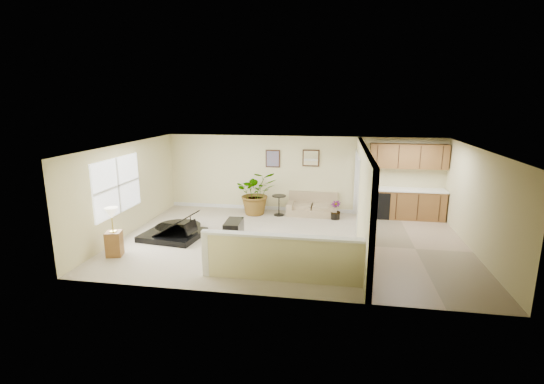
% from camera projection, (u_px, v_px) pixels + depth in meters
% --- Properties ---
extents(floor, '(9.00, 9.00, 0.00)m').
position_uv_depth(floor, '(290.00, 242.00, 10.33)').
color(floor, tan).
rests_on(floor, ground).
extents(back_wall, '(9.00, 0.04, 2.50)m').
position_uv_depth(back_wall, '(301.00, 174.00, 12.92)').
color(back_wall, beige).
rests_on(back_wall, floor).
extents(front_wall, '(9.00, 0.04, 2.50)m').
position_uv_depth(front_wall, '(271.00, 234.00, 7.16)').
color(front_wall, beige).
rests_on(front_wall, floor).
extents(left_wall, '(0.04, 6.00, 2.50)m').
position_uv_depth(left_wall, '(127.00, 189.00, 10.77)').
color(left_wall, beige).
rests_on(left_wall, floor).
extents(right_wall, '(0.04, 6.00, 2.50)m').
position_uv_depth(right_wall, '(479.00, 203.00, 9.32)').
color(right_wall, beige).
rests_on(right_wall, floor).
extents(ceiling, '(9.00, 6.00, 0.04)m').
position_uv_depth(ceiling, '(291.00, 147.00, 9.76)').
color(ceiling, white).
rests_on(ceiling, back_wall).
extents(kitchen_vinyl, '(2.70, 6.00, 0.01)m').
position_uv_depth(kitchen_vinyl, '(415.00, 249.00, 9.82)').
color(kitchen_vinyl, gray).
rests_on(kitchen_vinyl, floor).
extents(interior_partition, '(0.18, 5.99, 2.50)m').
position_uv_depth(interior_partition, '(362.00, 197.00, 10.00)').
color(interior_partition, beige).
rests_on(interior_partition, floor).
extents(pony_half_wall, '(3.42, 0.22, 1.00)m').
position_uv_depth(pony_half_wall, '(280.00, 257.00, 7.99)').
color(pony_half_wall, beige).
rests_on(pony_half_wall, floor).
extents(left_window, '(0.05, 2.15, 1.45)m').
position_uv_depth(left_window, '(117.00, 186.00, 10.24)').
color(left_window, white).
rests_on(left_window, left_wall).
extents(wall_art_left, '(0.48, 0.04, 0.58)m').
position_uv_depth(wall_art_left, '(273.00, 159.00, 12.94)').
color(wall_art_left, '#352113').
rests_on(wall_art_left, back_wall).
extents(wall_mirror, '(0.55, 0.04, 0.55)m').
position_uv_depth(wall_mirror, '(311.00, 158.00, 12.72)').
color(wall_mirror, '#352113').
rests_on(wall_mirror, back_wall).
extents(kitchen_cabinets, '(2.36, 0.65, 2.33)m').
position_uv_depth(kitchen_cabinets, '(403.00, 191.00, 12.24)').
color(kitchen_cabinets, brown).
rests_on(kitchen_cabinets, floor).
extents(piano, '(1.87, 1.93, 1.41)m').
position_uv_depth(piano, '(172.00, 215.00, 10.65)').
color(piano, black).
rests_on(piano, floor).
extents(piano_bench, '(0.45, 0.82, 0.54)m').
position_uv_depth(piano_bench, '(234.00, 231.00, 10.37)').
color(piano_bench, black).
rests_on(piano_bench, floor).
extents(loveseat, '(1.61, 0.93, 0.91)m').
position_uv_depth(loveseat, '(312.00, 204.00, 12.78)').
color(loveseat, tan).
rests_on(loveseat, floor).
extents(accent_table, '(0.45, 0.45, 0.66)m').
position_uv_depth(accent_table, '(279.00, 203.00, 12.61)').
color(accent_table, black).
rests_on(accent_table, floor).
extents(palm_plant, '(1.58, 1.48, 1.43)m').
position_uv_depth(palm_plant, '(256.00, 193.00, 12.70)').
color(palm_plant, black).
rests_on(palm_plant, floor).
extents(small_plant, '(0.42, 0.42, 0.58)m').
position_uv_depth(small_plant, '(335.00, 211.00, 12.25)').
color(small_plant, black).
rests_on(small_plant, floor).
extents(lamp_stand, '(0.43, 0.43, 1.18)m').
position_uv_depth(lamp_stand, '(113.00, 236.00, 9.30)').
color(lamp_stand, brown).
rests_on(lamp_stand, floor).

